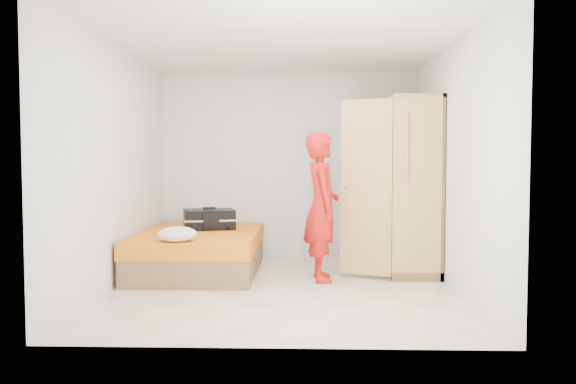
{
  "coord_description": "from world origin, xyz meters",
  "views": [
    {
      "loc": [
        0.22,
        -5.96,
        1.33
      ],
      "look_at": [
        0.04,
        0.43,
        1.0
      ],
      "focal_mm": 35.0,
      "sensor_mm": 36.0,
      "label": 1
    }
  ],
  "objects_px": {
    "wardrobe": "(405,190)",
    "suitcase": "(209,219)",
    "person": "(322,207)",
    "round_cushion": "(177,234)",
    "bed": "(200,251)"
  },
  "relations": [
    {
      "from": "wardrobe",
      "to": "suitcase",
      "type": "relative_size",
      "value": 2.85
    },
    {
      "from": "person",
      "to": "suitcase",
      "type": "height_order",
      "value": "person"
    },
    {
      "from": "suitcase",
      "to": "round_cushion",
      "type": "bearing_deg",
      "value": -113.07
    },
    {
      "from": "bed",
      "to": "wardrobe",
      "type": "distance_m",
      "value": 2.61
    },
    {
      "from": "bed",
      "to": "round_cushion",
      "type": "bearing_deg",
      "value": -94.67
    },
    {
      "from": "suitcase",
      "to": "wardrobe",
      "type": "bearing_deg",
      "value": -19.26
    },
    {
      "from": "bed",
      "to": "suitcase",
      "type": "height_order",
      "value": "suitcase"
    },
    {
      "from": "wardrobe",
      "to": "suitcase",
      "type": "height_order",
      "value": "wardrobe"
    },
    {
      "from": "bed",
      "to": "wardrobe",
      "type": "bearing_deg",
      "value": 1.42
    },
    {
      "from": "person",
      "to": "suitcase",
      "type": "bearing_deg",
      "value": 58.09
    },
    {
      "from": "bed",
      "to": "suitcase",
      "type": "relative_size",
      "value": 2.74
    },
    {
      "from": "bed",
      "to": "round_cushion",
      "type": "distance_m",
      "value": 0.95
    },
    {
      "from": "bed",
      "to": "suitcase",
      "type": "xyz_separation_m",
      "value": [
        0.08,
        0.23,
        0.37
      ]
    },
    {
      "from": "suitcase",
      "to": "round_cushion",
      "type": "relative_size",
      "value": 1.77
    },
    {
      "from": "round_cushion",
      "to": "person",
      "type": "bearing_deg",
      "value": 16.18
    }
  ]
}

